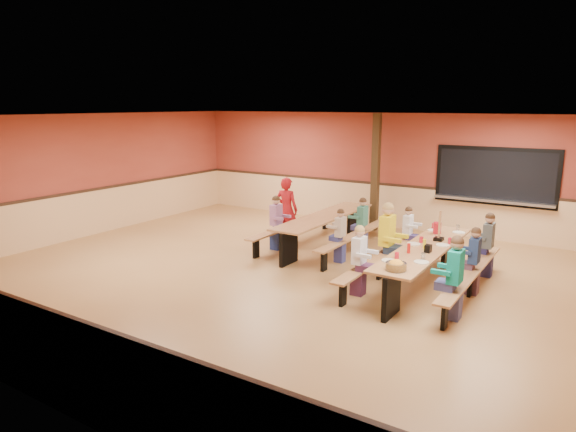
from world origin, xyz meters
The scene contains 23 objects.
ground centered at (0.00, 0.00, 0.00)m, with size 12.00×12.00×0.00m, color olive.
room_envelope centered at (0.00, 0.00, 0.69)m, with size 12.04×10.04×3.02m.
kitchen_pass_through centered at (2.60, 4.96, 1.49)m, with size 2.78×0.28×1.38m.
structural_post centered at (-0.20, 4.40, 1.50)m, with size 0.18×0.18×3.00m, color #302110.
cafeteria_table_main centered at (2.27, 0.84, 0.53)m, with size 1.91×3.70×0.74m.
cafeteria_table_second centered at (-0.50, 2.25, 0.53)m, with size 1.91×3.70×0.74m.
seated_child_white_left centered at (1.44, -0.12, 0.60)m, with size 0.37×0.30×1.21m, color white, non-canonical shape.
seated_adult_yellow centered at (1.44, 1.14, 0.69)m, with size 0.46×0.37×1.39m, color yellow, non-canonical shape.
seated_child_grey_left centered at (1.44, 2.31, 0.56)m, with size 0.33×0.27×1.12m, color white, non-canonical shape.
seated_child_teal_right centered at (3.09, -0.27, 0.64)m, with size 0.41×0.33×1.29m, color #0C8A7B, non-canonical shape.
seated_child_navy_right centered at (3.09, 0.97, 0.58)m, with size 0.35×0.29×1.17m, color #19284C, non-canonical shape.
seated_child_char_right centered at (3.09, 2.08, 0.61)m, with size 0.37×0.30×1.22m, color #444B4E, non-canonical shape.
seated_child_purple_sec centered at (-1.32, 1.48, 0.61)m, with size 0.37×0.30×1.21m, color #9D6291, non-canonical shape.
seated_child_green_sec centered at (0.33, 2.48, 0.59)m, with size 0.35×0.29×1.17m, color #357561, non-canonical shape.
seated_child_tan_sec centered at (0.33, 1.39, 0.56)m, with size 0.32×0.26×1.11m, color #B6A38F, non-canonical shape.
standing_woman centered at (-1.51, 2.21, 0.77)m, with size 0.56×0.37×1.55m, color #A21219.
punch_pitcher centered at (2.15, 1.96, 0.85)m, with size 0.16×0.16×0.22m, color red.
chip_bowl centered at (2.30, -0.65, 0.81)m, with size 0.32×0.32×0.15m, color #FFA728, non-canonical shape.
napkin_dispenser centered at (2.41, 0.57, 0.80)m, with size 0.10×0.14×0.13m, color black.
condiment_mustard centered at (2.28, 0.76, 0.82)m, with size 0.06×0.06×0.17m, color yellow.
condiment_ketchup centered at (2.15, 0.35, 0.82)m, with size 0.06×0.06×0.17m, color #B2140F.
table_paddle centered at (2.34, 1.44, 0.88)m, with size 0.16×0.16×0.56m.
place_settings centered at (2.27, 0.84, 0.80)m, with size 0.65×3.30×0.11m, color beige, non-canonical shape.
Camera 1 is at (4.91, -7.84, 3.22)m, focal length 32.00 mm.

